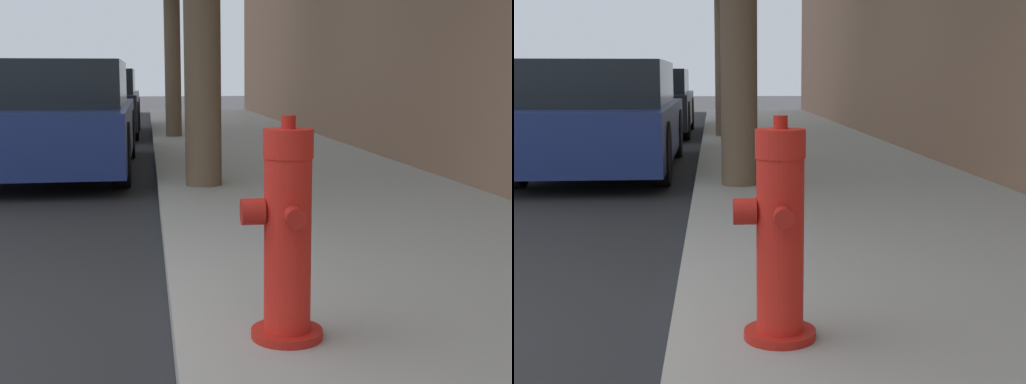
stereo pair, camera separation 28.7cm
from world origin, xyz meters
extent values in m
cube|color=#99968E|center=(3.24, 0.00, 0.07)|extent=(3.00, 40.00, 0.14)
cylinder|color=red|center=(2.19, 0.00, 0.15)|extent=(0.30, 0.30, 0.04)
cylinder|color=red|center=(2.19, 0.00, 0.52)|extent=(0.19, 0.19, 0.71)
cylinder|color=red|center=(2.19, 0.00, 0.93)|extent=(0.20, 0.20, 0.11)
cylinder|color=red|center=(2.19, 0.00, 1.02)|extent=(0.06, 0.06, 0.05)
cylinder|color=red|center=(2.19, -0.14, 0.66)|extent=(0.08, 0.08, 0.08)
cylinder|color=red|center=(2.19, 0.13, 0.66)|extent=(0.08, 0.08, 0.08)
cylinder|color=red|center=(2.05, 0.00, 0.66)|extent=(0.09, 0.11, 0.11)
cube|color=navy|center=(0.57, 6.45, 0.52)|extent=(1.73, 4.58, 0.65)
cube|color=black|center=(0.57, 6.26, 1.11)|extent=(1.59, 2.52, 0.54)
cylinder|color=black|center=(-0.21, 7.87, 0.35)|extent=(0.20, 0.71, 0.71)
cylinder|color=black|center=(1.36, 7.87, 0.35)|extent=(0.20, 0.71, 0.71)
cylinder|color=black|center=(-0.21, 5.03, 0.35)|extent=(0.20, 0.71, 0.71)
cylinder|color=black|center=(1.36, 5.03, 0.35)|extent=(0.20, 0.71, 0.71)
cube|color=black|center=(0.62, 12.08, 0.53)|extent=(1.71, 4.20, 0.66)
cube|color=black|center=(0.62, 11.91, 1.09)|extent=(1.58, 2.31, 0.47)
cylinder|color=black|center=(-0.16, 13.38, 0.36)|extent=(0.20, 0.72, 0.72)
cylinder|color=black|center=(1.39, 13.38, 0.36)|extent=(0.20, 0.72, 0.72)
cylinder|color=black|center=(-0.16, 10.77, 0.36)|extent=(0.20, 0.72, 0.72)
cylinder|color=black|center=(1.39, 10.77, 0.36)|extent=(0.20, 0.72, 0.72)
cylinder|color=brown|center=(2.19, 4.19, 1.62)|extent=(0.35, 0.35, 2.97)
cylinder|color=brown|center=(2.11, 10.03, 1.59)|extent=(0.28, 0.28, 2.91)
camera|label=1|loc=(1.65, -2.74, 1.20)|focal=50.00mm
camera|label=2|loc=(1.93, -2.77, 1.20)|focal=50.00mm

